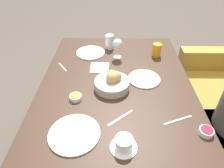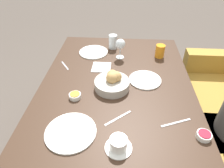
{
  "view_description": "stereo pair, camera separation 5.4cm",
  "coord_description": "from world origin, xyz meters",
  "px_view_note": "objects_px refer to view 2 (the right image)",
  "views": [
    {
      "loc": [
        1.05,
        -0.01,
        1.53
      ],
      "look_at": [
        0.05,
        -0.03,
        0.75
      ],
      "focal_mm": 32.0,
      "sensor_mm": 36.0,
      "label": 1
    },
    {
      "loc": [
        1.04,
        0.04,
        1.53
      ],
      "look_at": [
        0.05,
        -0.03,
        0.75
      ],
      "focal_mm": 32.0,
      "sensor_mm": 36.0,
      "label": 2
    }
  ],
  "objects_px": {
    "knife_silver": "(176,123)",
    "spoon_coffee": "(65,66)",
    "plate_near_right": "(71,132)",
    "water_tumbler": "(113,42)",
    "napkin": "(101,67)",
    "fork_silver": "(118,118)",
    "bread_basket": "(112,82)",
    "juice_glass": "(160,51)",
    "plate_near_left": "(94,52)",
    "coffee_cup": "(119,144)",
    "plate_far_center": "(145,80)",
    "wine_glass": "(120,45)",
    "jam_bowl_berry": "(204,135)",
    "jam_bowl_honey": "(75,96)"
  },
  "relations": [
    {
      "from": "plate_near_right",
      "to": "juice_glass",
      "type": "distance_m",
      "value": 0.95
    },
    {
      "from": "plate_near_right",
      "to": "fork_silver",
      "type": "xyz_separation_m",
      "value": [
        -0.11,
        0.23,
        -0.0
      ]
    },
    {
      "from": "juice_glass",
      "to": "fork_silver",
      "type": "xyz_separation_m",
      "value": [
        0.68,
        -0.3,
        -0.05
      ]
    },
    {
      "from": "water_tumbler",
      "to": "spoon_coffee",
      "type": "bearing_deg",
      "value": -48.16
    },
    {
      "from": "fork_silver",
      "to": "knife_silver",
      "type": "bearing_deg",
      "value": 87.66
    },
    {
      "from": "bread_basket",
      "to": "plate_near_left",
      "type": "xyz_separation_m",
      "value": [
        -0.44,
        -0.18,
        -0.04
      ]
    },
    {
      "from": "plate_near_right",
      "to": "water_tumbler",
      "type": "xyz_separation_m",
      "value": [
        -0.91,
        0.15,
        0.05
      ]
    },
    {
      "from": "spoon_coffee",
      "to": "fork_silver",
      "type": "bearing_deg",
      "value": 40.13
    },
    {
      "from": "plate_near_right",
      "to": "wine_glass",
      "type": "relative_size",
      "value": 1.65
    },
    {
      "from": "plate_near_left",
      "to": "wine_glass",
      "type": "height_order",
      "value": "wine_glass"
    },
    {
      "from": "coffee_cup",
      "to": "plate_far_center",
      "type": "bearing_deg",
      "value": 163.75
    },
    {
      "from": "plate_near_right",
      "to": "spoon_coffee",
      "type": "bearing_deg",
      "value": -163.03
    },
    {
      "from": "bread_basket",
      "to": "juice_glass",
      "type": "xyz_separation_m",
      "value": [
        -0.41,
        0.35,
        0.01
      ]
    },
    {
      "from": "spoon_coffee",
      "to": "knife_silver",
      "type": "bearing_deg",
      "value": 54.91
    },
    {
      "from": "jam_bowl_honey",
      "to": "knife_silver",
      "type": "relative_size",
      "value": 0.43
    },
    {
      "from": "bread_basket",
      "to": "plate_near_right",
      "type": "height_order",
      "value": "bread_basket"
    },
    {
      "from": "plate_far_center",
      "to": "jam_bowl_honey",
      "type": "distance_m",
      "value": 0.48
    },
    {
      "from": "juice_glass",
      "to": "fork_silver",
      "type": "relative_size",
      "value": 0.71
    },
    {
      "from": "spoon_coffee",
      "to": "napkin",
      "type": "bearing_deg",
      "value": 89.07
    },
    {
      "from": "wine_glass",
      "to": "coffee_cup",
      "type": "bearing_deg",
      "value": 1.52
    },
    {
      "from": "plate_near_left",
      "to": "wine_glass",
      "type": "bearing_deg",
      "value": 74.05
    },
    {
      "from": "knife_silver",
      "to": "wine_glass",
      "type": "bearing_deg",
      "value": -154.19
    },
    {
      "from": "napkin",
      "to": "water_tumbler",
      "type": "bearing_deg",
      "value": 168.01
    },
    {
      "from": "coffee_cup",
      "to": "napkin",
      "type": "xyz_separation_m",
      "value": [
        -0.68,
        -0.15,
        -0.03
      ]
    },
    {
      "from": "plate_far_center",
      "to": "wine_glass",
      "type": "height_order",
      "value": "wine_glass"
    },
    {
      "from": "spoon_coffee",
      "to": "bread_basket",
      "type": "bearing_deg",
      "value": 57.9
    },
    {
      "from": "wine_glass",
      "to": "jam_bowl_honey",
      "type": "distance_m",
      "value": 0.57
    },
    {
      "from": "plate_near_right",
      "to": "spoon_coffee",
      "type": "relative_size",
      "value": 2.29
    },
    {
      "from": "fork_silver",
      "to": "knife_silver",
      "type": "relative_size",
      "value": 0.85
    },
    {
      "from": "plate_near_left",
      "to": "spoon_coffee",
      "type": "distance_m",
      "value": 0.28
    },
    {
      "from": "jam_bowl_honey",
      "to": "fork_silver",
      "type": "relative_size",
      "value": 0.51
    },
    {
      "from": "jam_bowl_honey",
      "to": "napkin",
      "type": "relative_size",
      "value": 0.53
    },
    {
      "from": "knife_silver",
      "to": "spoon_coffee",
      "type": "relative_size",
      "value": 1.48
    },
    {
      "from": "water_tumbler",
      "to": "knife_silver",
      "type": "bearing_deg",
      "value": 25.31
    },
    {
      "from": "water_tumbler",
      "to": "jam_bowl_berry",
      "type": "distance_m",
      "value": 1.03
    },
    {
      "from": "plate_near_right",
      "to": "water_tumbler",
      "type": "relative_size",
      "value": 2.22
    },
    {
      "from": "coffee_cup",
      "to": "spoon_coffee",
      "type": "height_order",
      "value": "coffee_cup"
    },
    {
      "from": "jam_bowl_honey",
      "to": "plate_near_right",
      "type": "bearing_deg",
      "value": 7.24
    },
    {
      "from": "bread_basket",
      "to": "water_tumbler",
      "type": "bearing_deg",
      "value": -176.76
    },
    {
      "from": "bread_basket",
      "to": "napkin",
      "type": "bearing_deg",
      "value": -157.16
    },
    {
      "from": "water_tumbler",
      "to": "napkin",
      "type": "distance_m",
      "value": 0.32
    },
    {
      "from": "bread_basket",
      "to": "water_tumbler",
      "type": "height_order",
      "value": "same"
    },
    {
      "from": "plate_near_left",
      "to": "fork_silver",
      "type": "xyz_separation_m",
      "value": [
        0.71,
        0.23,
        -0.0
      ]
    },
    {
      "from": "plate_far_center",
      "to": "fork_silver",
      "type": "height_order",
      "value": "plate_far_center"
    },
    {
      "from": "bread_basket",
      "to": "plate_near_left",
      "type": "relative_size",
      "value": 0.95
    },
    {
      "from": "bread_basket",
      "to": "coffee_cup",
      "type": "relative_size",
      "value": 1.75
    },
    {
      "from": "plate_near_right",
      "to": "coffee_cup",
      "type": "xyz_separation_m",
      "value": [
        0.07,
        0.24,
        0.03
      ]
    },
    {
      "from": "napkin",
      "to": "wine_glass",
      "type": "bearing_deg",
      "value": 139.41
    },
    {
      "from": "knife_silver",
      "to": "spoon_coffee",
      "type": "bearing_deg",
      "value": -125.09
    },
    {
      "from": "juice_glass",
      "to": "jam_bowl_berry",
      "type": "xyz_separation_m",
      "value": [
        0.78,
        0.12,
        -0.04
      ]
    }
  ]
}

